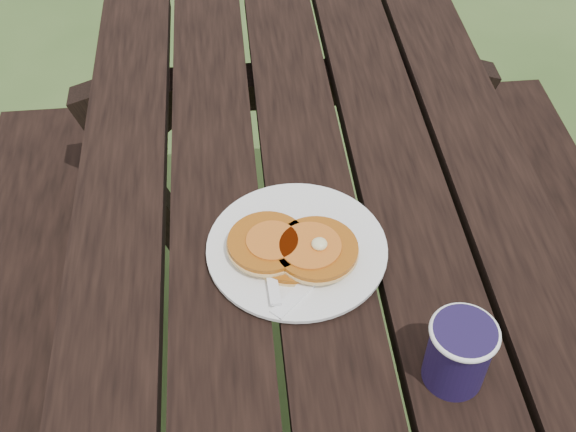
{
  "coord_description": "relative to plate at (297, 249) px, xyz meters",
  "views": [
    {
      "loc": [
        -0.12,
        -0.56,
        1.56
      ],
      "look_at": [
        -0.04,
        0.15,
        0.8
      ],
      "focal_mm": 45.0,
      "sensor_mm": 36.0,
      "label": 1
    }
  ],
  "objects": [
    {
      "name": "knife",
      "position": [
        0.02,
        -0.06,
        0.01
      ],
      "size": [
        0.14,
        0.14,
        0.0
      ],
      "primitive_type": "cube",
      "rotation": [
        0.0,
        0.0,
        -0.78
      ],
      "color": "white",
      "rests_on": "plate"
    },
    {
      "name": "fork",
      "position": [
        -0.04,
        -0.05,
        0.01
      ],
      "size": [
        0.04,
        0.16,
        0.01
      ],
      "primitive_type": null,
      "rotation": [
        0.0,
        0.0,
        0.04
      ],
      "color": "white",
      "rests_on": "plate"
    },
    {
      "name": "plate",
      "position": [
        0.0,
        0.0,
        0.0
      ],
      "size": [
        0.31,
        0.31,
        0.01
      ],
      "primitive_type": "cylinder",
      "rotation": [
        0.0,
        0.0,
        -0.21
      ],
      "color": "white",
      "rests_on": "picnic_table"
    },
    {
      "name": "pancake_stack",
      "position": [
        -0.01,
        -0.01,
        0.02
      ],
      "size": [
        0.19,
        0.14,
        0.04
      ],
      "rotation": [
        0.0,
        0.0,
        0.0
      ],
      "color": "#B55E14",
      "rests_on": "plate"
    },
    {
      "name": "coffee_cup",
      "position": [
        0.18,
        -0.23,
        0.05
      ],
      "size": [
        0.09,
        0.09,
        0.1
      ],
      "rotation": [
        0.0,
        0.0,
        -0.07
      ],
      "color": "#1B1239",
      "rests_on": "picnic_table"
    }
  ]
}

